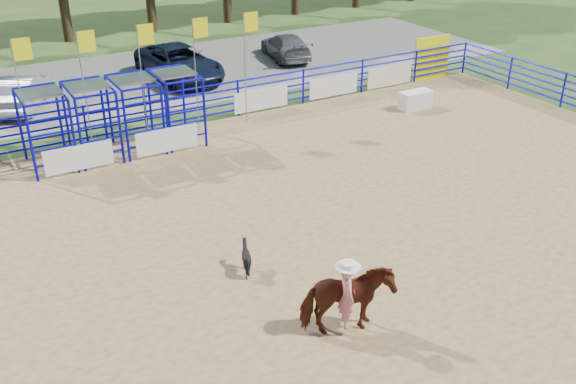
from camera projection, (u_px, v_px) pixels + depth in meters
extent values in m
plane|color=#3A5421|center=(304.00, 253.00, 16.62)|extent=(120.00, 120.00, 0.00)
cube|color=#A18250|center=(304.00, 252.00, 16.61)|extent=(30.00, 20.00, 0.02)
cube|color=gray|center=(115.00, 82.00, 29.75)|extent=(40.00, 10.00, 0.01)
cube|color=silver|center=(415.00, 100.00, 26.32)|extent=(1.35, 0.63, 0.72)
imported|color=#5D2612|center=(346.00, 301.00, 13.42)|extent=(2.08, 1.38, 1.61)
imported|color=red|center=(348.00, 266.00, 13.02)|extent=(0.49, 0.62, 1.48)
cylinder|color=white|center=(350.00, 234.00, 12.67)|extent=(0.54, 0.54, 0.12)
imported|color=black|center=(246.00, 257.00, 15.70)|extent=(0.90, 0.87, 0.77)
imported|color=gray|center=(21.00, 92.00, 26.22)|extent=(3.05, 4.44, 1.39)
imported|color=black|center=(179.00, 63.00, 29.86)|extent=(2.99, 5.69, 1.53)
imported|color=#5D5D5F|center=(286.00, 46.00, 33.14)|extent=(2.61, 4.57, 1.25)
cube|color=white|center=(79.00, 158.00, 20.69)|extent=(2.20, 0.04, 0.85)
cube|color=white|center=(167.00, 140.00, 22.02)|extent=(2.20, 0.04, 0.85)
cube|color=white|center=(261.00, 99.00, 25.84)|extent=(2.40, 0.04, 0.85)
cube|color=white|center=(334.00, 86.00, 27.39)|extent=(2.40, 0.04, 0.85)
cube|color=beige|center=(390.00, 76.00, 28.72)|extent=(2.40, 0.04, 0.90)
cube|color=yellow|center=(431.00, 58.00, 29.73)|extent=(2.00, 0.12, 2.00)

